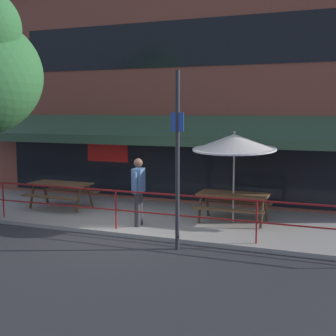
{
  "coord_description": "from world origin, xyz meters",
  "views": [
    {
      "loc": [
        5.32,
        -9.67,
        2.99
      ],
      "look_at": [
        0.86,
        1.6,
        1.5
      ],
      "focal_mm": 50.0,
      "sensor_mm": 36.0,
      "label": 1
    }
  ],
  "objects_px": {
    "picnic_table_left": "(61,188)",
    "street_sign_pole": "(177,159)",
    "patio_umbrella_centre": "(234,143)",
    "picnic_table_centre": "(233,199)",
    "pedestrian_walking": "(138,188)"
  },
  "relations": [
    {
      "from": "picnic_table_left",
      "to": "pedestrian_walking",
      "type": "xyz_separation_m",
      "value": [
        3.05,
        -1.08,
        0.35
      ]
    },
    {
      "from": "patio_umbrella_centre",
      "to": "street_sign_pole",
      "type": "height_order",
      "value": "street_sign_pole"
    },
    {
      "from": "picnic_table_left",
      "to": "patio_umbrella_centre",
      "type": "xyz_separation_m",
      "value": [
        5.18,
        0.16,
        1.47
      ]
    },
    {
      "from": "patio_umbrella_centre",
      "to": "street_sign_pole",
      "type": "xyz_separation_m",
      "value": [
        -0.62,
        -2.5,
        -0.21
      ]
    },
    {
      "from": "picnic_table_left",
      "to": "street_sign_pole",
      "type": "bearing_deg",
      "value": -27.09
    },
    {
      "from": "patio_umbrella_centre",
      "to": "pedestrian_walking",
      "type": "bearing_deg",
      "value": -149.74
    },
    {
      "from": "picnic_table_left",
      "to": "patio_umbrella_centre",
      "type": "bearing_deg",
      "value": 1.8
    },
    {
      "from": "patio_umbrella_centre",
      "to": "street_sign_pole",
      "type": "relative_size",
      "value": 0.62
    },
    {
      "from": "pedestrian_walking",
      "to": "street_sign_pole",
      "type": "height_order",
      "value": "street_sign_pole"
    },
    {
      "from": "picnic_table_centre",
      "to": "patio_umbrella_centre",
      "type": "xyz_separation_m",
      "value": [
        0.0,
        0.01,
        1.47
      ]
    },
    {
      "from": "street_sign_pole",
      "to": "picnic_table_centre",
      "type": "bearing_deg",
      "value": 76.02
    },
    {
      "from": "pedestrian_walking",
      "to": "picnic_table_centre",
      "type": "bearing_deg",
      "value": 30.12
    },
    {
      "from": "street_sign_pole",
      "to": "pedestrian_walking",
      "type": "bearing_deg",
      "value": 140.29
    },
    {
      "from": "picnic_table_left",
      "to": "picnic_table_centre",
      "type": "height_order",
      "value": "same"
    },
    {
      "from": "picnic_table_left",
      "to": "patio_umbrella_centre",
      "type": "height_order",
      "value": "patio_umbrella_centre"
    }
  ]
}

